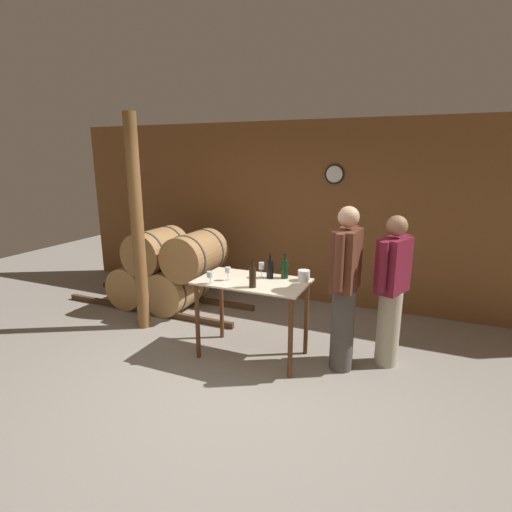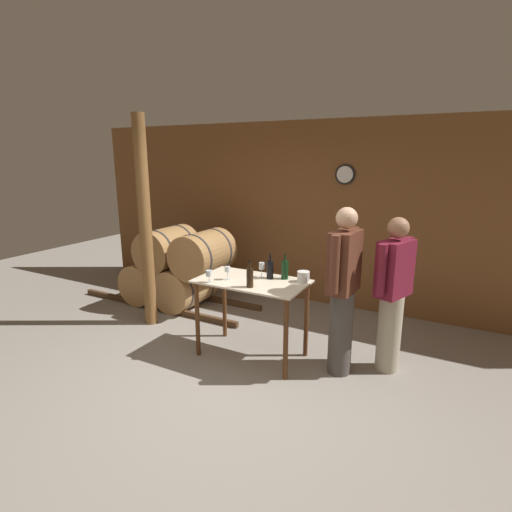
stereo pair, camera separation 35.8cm
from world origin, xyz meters
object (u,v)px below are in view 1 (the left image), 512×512
object	(u,v)px
wine_glass_near_left	(210,275)
wine_glass_near_right	(261,266)
person_visitor_with_scarf	(345,286)
ice_bucket	(304,275)
wine_bottle_center	(285,269)
wine_bottle_far_left	(253,277)
wine_glass_near_center	(228,270)
person_host	(392,289)
wine_bottle_left	(270,269)
wooden_post	(137,226)

from	to	relation	value
wine_glass_near_left	wine_glass_near_right	xyz separation A→B (m)	(0.40, 0.44, 0.02)
person_visitor_with_scarf	ice_bucket	bearing A→B (deg)	167.66
wine_bottle_center	person_visitor_with_scarf	bearing A→B (deg)	-8.92
wine_bottle_far_left	ice_bucket	xyz separation A→B (m)	(0.42, 0.42, -0.05)
wine_bottle_center	wine_glass_near_center	bearing A→B (deg)	-149.34
wine_bottle_center	person_host	bearing A→B (deg)	9.53
wine_bottle_left	wine_glass_near_left	distance (m)	0.67
wine_bottle_left	wine_glass_near_center	xyz separation A→B (m)	(-0.39, -0.26, 0.00)
person_host	person_visitor_with_scarf	world-z (taller)	person_visitor_with_scarf
wine_bottle_far_left	ice_bucket	size ratio (longest dim) A/B	2.16
wine_bottle_center	wine_glass_near_right	xyz separation A→B (m)	(-0.25, -0.06, 0.01)
wine_glass_near_center	person_host	world-z (taller)	person_host
wine_glass_near_left	wine_glass_near_center	xyz separation A→B (m)	(0.12, 0.18, 0.01)
wooden_post	wine_bottle_far_left	world-z (taller)	wooden_post
wine_glass_near_center	ice_bucket	bearing A→B (deg)	22.40
wine_bottle_far_left	person_host	bearing A→B (deg)	25.25
wine_bottle_far_left	wine_glass_near_center	bearing A→B (deg)	161.68
wine_bottle_far_left	person_host	distance (m)	1.45
wooden_post	person_host	distance (m)	3.09
wine_bottle_far_left	person_host	xyz separation A→B (m)	(1.31, 0.62, -0.14)
wine_bottle_left	wine_glass_near_left	world-z (taller)	wine_bottle_left
wine_glass_near_center	person_visitor_with_scarf	world-z (taller)	person_visitor_with_scarf
person_visitor_with_scarf	wine_bottle_center	bearing A→B (deg)	171.08
wine_glass_near_right	person_host	xyz separation A→B (m)	(1.36, 0.25, -0.15)
wine_bottle_far_left	ice_bucket	world-z (taller)	wine_bottle_far_left
wine_bottle_far_left	wine_bottle_center	xyz separation A→B (m)	(0.20, 0.43, -0.00)
wine_glass_near_right	person_host	size ratio (longest dim) A/B	0.10
wooden_post	wine_bottle_far_left	bearing A→B (deg)	-11.89
person_visitor_with_scarf	wine_glass_near_left	bearing A→B (deg)	-163.61
wine_glass_near_center	person_visitor_with_scarf	bearing A→B (deg)	9.83
wine_bottle_left	person_visitor_with_scarf	xyz separation A→B (m)	(0.83, -0.05, -0.08)
wine_bottle_far_left	wine_bottle_left	world-z (taller)	wine_bottle_left
wooden_post	person_host	bearing A→B (deg)	4.76
wine_bottle_far_left	person_visitor_with_scarf	distance (m)	0.94
person_visitor_with_scarf	wooden_post	bearing A→B (deg)	179.11
ice_bucket	wine_glass_near_left	bearing A→B (deg)	-150.54
wooden_post	wine_bottle_center	bearing A→B (deg)	1.97
wine_glass_near_right	person_visitor_with_scarf	bearing A→B (deg)	-2.80
wooden_post	wine_bottle_far_left	distance (m)	1.80
wine_glass_near_left	ice_bucket	world-z (taller)	wine_glass_near_left
person_visitor_with_scarf	wine_bottle_far_left	bearing A→B (deg)	-159.75
wine_bottle_far_left	wine_glass_near_right	size ratio (longest dim) A/B	1.70
wine_bottle_far_left	person_host	world-z (taller)	person_host
wine_glass_near_right	ice_bucket	size ratio (longest dim) A/B	1.27
person_visitor_with_scarf	wine_bottle_left	bearing A→B (deg)	176.71
wine_bottle_far_left	wine_glass_near_left	size ratio (longest dim) A/B	2.12
wine_glass_near_right	ice_bucket	distance (m)	0.48
wine_bottle_center	person_visitor_with_scarf	distance (m)	0.69
wine_glass_near_center	person_host	bearing A→B (deg)	17.02
wine_glass_near_left	person_host	world-z (taller)	person_host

